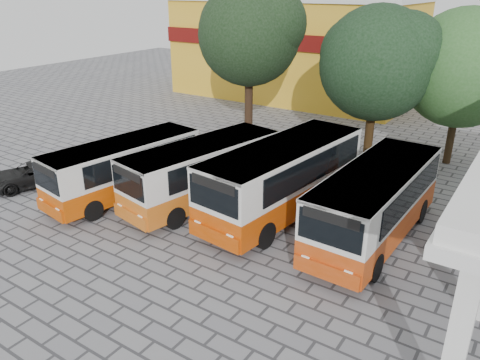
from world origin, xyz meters
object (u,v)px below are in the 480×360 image
Objects in this scene: bus_centre_left at (203,169)px; parked_car at (33,174)px; bus_far_left at (124,166)px; bus_centre_right at (283,175)px; bus_far_right at (376,200)px.

bus_centre_left is 1.94× the size of parked_car.
bus_centre_left is at bearing 32.55° from bus_far_left.
bus_far_left is 7.40m from bus_centre_right.
bus_centre_left is (3.42, 1.52, 0.07)m from bus_far_left.
bus_centre_left is 8.89m from parked_car.
parked_car is at bearing -154.35° from bus_centre_right.
bus_far_right is at bearing 17.94° from bus_centre_left.
bus_far_left is at bearing -165.39° from bus_far_right.
bus_centre_left is 3.68m from bus_centre_right.
bus_far_right is (3.99, -0.03, -0.11)m from bus_centre_right.
bus_far_left is 5.19m from parked_car.
bus_far_left is 11.23m from bus_far_right.
bus_centre_right is at bearing 28.30° from bus_far_left.
bus_centre_left is 0.91× the size of bus_centre_right.
bus_far_right is (7.54, 0.94, 0.07)m from bus_centre_left.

